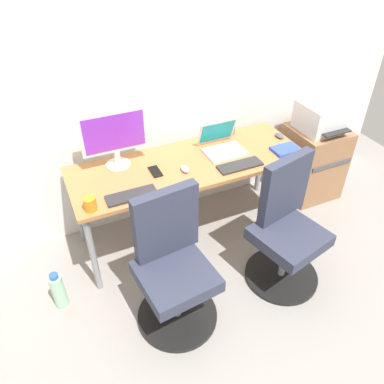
{
  "coord_description": "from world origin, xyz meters",
  "views": [
    {
      "loc": [
        -0.97,
        -2.18,
        2.24
      ],
      "look_at": [
        0.0,
        -0.05,
        0.46
      ],
      "focal_mm": 35.36,
      "sensor_mm": 36.0,
      "label": 1
    }
  ],
  "objects_px": {
    "office_chair_left": "(173,268)",
    "water_bottle_on_floor": "(58,291)",
    "office_chair_right": "(286,230)",
    "open_laptop": "(222,144)",
    "desktop_monitor": "(114,135)",
    "printer": "(322,116)",
    "coffee_mug": "(90,204)",
    "side_cabinet": "(312,162)"
  },
  "relations": [
    {
      "from": "office_chair_left",
      "to": "water_bottle_on_floor",
      "type": "height_order",
      "value": "office_chair_left"
    },
    {
      "from": "office_chair_right",
      "to": "open_laptop",
      "type": "xyz_separation_m",
      "value": [
        -0.13,
        0.74,
        0.33
      ]
    },
    {
      "from": "office_chair_right",
      "to": "desktop_monitor",
      "type": "relative_size",
      "value": 1.96
    },
    {
      "from": "desktop_monitor",
      "to": "office_chair_left",
      "type": "bearing_deg",
      "value": -84.82
    },
    {
      "from": "office_chair_right",
      "to": "printer",
      "type": "height_order",
      "value": "office_chair_right"
    },
    {
      "from": "coffee_mug",
      "to": "office_chair_left",
      "type": "bearing_deg",
      "value": -49.04
    },
    {
      "from": "coffee_mug",
      "to": "desktop_monitor",
      "type": "bearing_deg",
      "value": 55.46
    },
    {
      "from": "side_cabinet",
      "to": "water_bottle_on_floor",
      "type": "height_order",
      "value": "side_cabinet"
    },
    {
      "from": "printer",
      "to": "desktop_monitor",
      "type": "bearing_deg",
      "value": 175.88
    },
    {
      "from": "office_chair_left",
      "to": "open_laptop",
      "type": "distance_m",
      "value": 1.09
    },
    {
      "from": "office_chair_left",
      "to": "printer",
      "type": "height_order",
      "value": "office_chair_left"
    },
    {
      "from": "desktop_monitor",
      "to": "office_chair_right",
      "type": "bearing_deg",
      "value": -42.82
    },
    {
      "from": "side_cabinet",
      "to": "water_bottle_on_floor",
      "type": "bearing_deg",
      "value": -171.17
    },
    {
      "from": "office_chair_left",
      "to": "water_bottle_on_floor",
      "type": "distance_m",
      "value": 0.84
    },
    {
      "from": "side_cabinet",
      "to": "desktop_monitor",
      "type": "distance_m",
      "value": 1.88
    },
    {
      "from": "office_chair_left",
      "to": "office_chair_right",
      "type": "bearing_deg",
      "value": -0.09
    },
    {
      "from": "side_cabinet",
      "to": "coffee_mug",
      "type": "bearing_deg",
      "value": -171.63
    },
    {
      "from": "water_bottle_on_floor",
      "to": "office_chair_left",
      "type": "bearing_deg",
      "value": -27.3
    },
    {
      "from": "desktop_monitor",
      "to": "coffee_mug",
      "type": "bearing_deg",
      "value": -124.54
    },
    {
      "from": "printer",
      "to": "water_bottle_on_floor",
      "type": "distance_m",
      "value": 2.51
    },
    {
      "from": "office_chair_left",
      "to": "side_cabinet",
      "type": "relative_size",
      "value": 1.39
    },
    {
      "from": "side_cabinet",
      "to": "open_laptop",
      "type": "height_order",
      "value": "open_laptop"
    },
    {
      "from": "desktop_monitor",
      "to": "open_laptop",
      "type": "xyz_separation_m",
      "value": [
        0.8,
        -0.12,
        -0.2
      ]
    },
    {
      "from": "side_cabinet",
      "to": "coffee_mug",
      "type": "height_order",
      "value": "coffee_mug"
    },
    {
      "from": "open_laptop",
      "to": "printer",
      "type": "bearing_deg",
      "value": -0.53
    },
    {
      "from": "desktop_monitor",
      "to": "coffee_mug",
      "type": "distance_m",
      "value": 0.56
    },
    {
      "from": "printer",
      "to": "side_cabinet",
      "type": "bearing_deg",
      "value": 90.0
    },
    {
      "from": "side_cabinet",
      "to": "open_laptop",
      "type": "bearing_deg",
      "value": 179.52
    },
    {
      "from": "office_chair_left",
      "to": "desktop_monitor",
      "type": "height_order",
      "value": "desktop_monitor"
    },
    {
      "from": "office_chair_left",
      "to": "office_chair_right",
      "type": "distance_m",
      "value": 0.85
    },
    {
      "from": "desktop_monitor",
      "to": "coffee_mug",
      "type": "height_order",
      "value": "desktop_monitor"
    },
    {
      "from": "office_chair_right",
      "to": "printer",
      "type": "distance_m",
      "value": 1.18
    },
    {
      "from": "office_chair_right",
      "to": "side_cabinet",
      "type": "bearing_deg",
      "value": 41.28
    },
    {
      "from": "office_chair_right",
      "to": "open_laptop",
      "type": "height_order",
      "value": "office_chair_right"
    },
    {
      "from": "side_cabinet",
      "to": "desktop_monitor",
      "type": "relative_size",
      "value": 1.41
    },
    {
      "from": "office_chair_left",
      "to": "desktop_monitor",
      "type": "relative_size",
      "value": 1.96
    },
    {
      "from": "printer",
      "to": "desktop_monitor",
      "type": "height_order",
      "value": "desktop_monitor"
    },
    {
      "from": "printer",
      "to": "desktop_monitor",
      "type": "xyz_separation_m",
      "value": [
        -1.77,
        0.13,
        0.16
      ]
    },
    {
      "from": "office_chair_left",
      "to": "side_cabinet",
      "type": "bearing_deg",
      "value": 23.48
    },
    {
      "from": "side_cabinet",
      "to": "printer",
      "type": "distance_m",
      "value": 0.46
    },
    {
      "from": "office_chair_right",
      "to": "water_bottle_on_floor",
      "type": "relative_size",
      "value": 3.03
    },
    {
      "from": "office_chair_right",
      "to": "side_cabinet",
      "type": "xyz_separation_m",
      "value": [
        0.84,
        0.74,
        -0.08
      ]
    }
  ]
}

